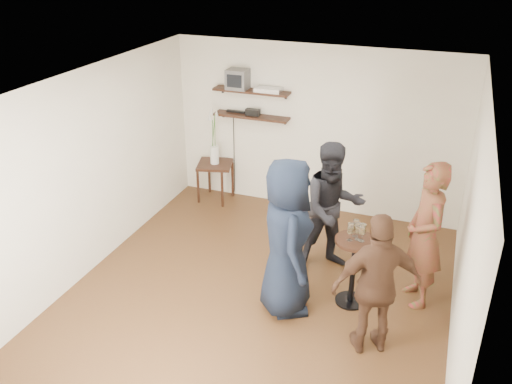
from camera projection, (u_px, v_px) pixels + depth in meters
room at (259, 198)px, 6.15m from camera, size 4.58×5.08×2.68m
shelf_upper at (251, 91)px, 8.24m from camera, size 1.20×0.25×0.04m
shelf_lower at (251, 116)px, 8.41m from camera, size 1.20×0.25×0.04m
crt_monitor at (238, 79)px, 8.23m from camera, size 0.32×0.30×0.30m
dvd_deck at (269, 90)px, 8.13m from camera, size 0.40×0.24×0.06m
radio at (253, 112)px, 8.37m from camera, size 0.22×0.10×0.10m
power_strip at (236, 111)px, 8.53m from camera, size 0.30×0.05×0.03m
side_table at (215, 169)px, 8.84m from camera, size 0.66×0.66×0.65m
vase_lilies at (214, 146)px, 8.66m from camera, size 0.19×0.20×0.97m
drinks_table at (354, 262)px, 6.30m from camera, size 0.48×0.48×0.87m
wine_glass_fl at (351, 229)px, 6.09m from camera, size 0.07×0.07×0.21m
wine_glass_fr at (363, 230)px, 6.06m from camera, size 0.07×0.07×0.22m
wine_glass_bl at (356, 225)px, 6.16m from camera, size 0.07×0.07×0.21m
wine_glass_br at (358, 229)px, 6.10m from camera, size 0.07×0.07×0.21m
person_plaid at (425, 235)px, 6.20m from camera, size 0.66×0.77×1.79m
person_dark at (333, 208)px, 6.87m from camera, size 1.07×1.01×1.74m
person_navy at (287, 238)px, 6.05m from camera, size 0.95×1.09×1.89m
person_brown at (377, 285)px, 5.48m from camera, size 1.02×0.77×1.60m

